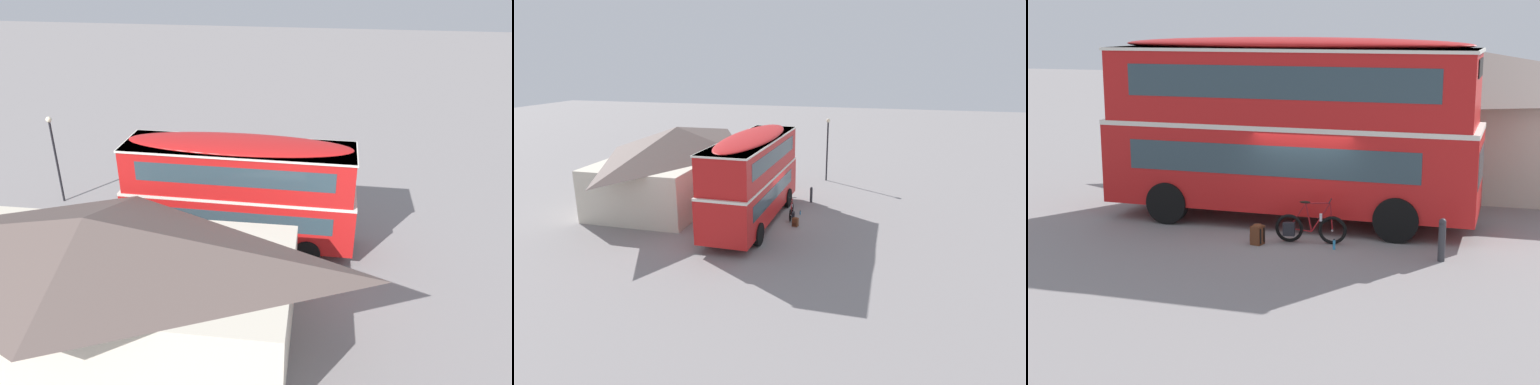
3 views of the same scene
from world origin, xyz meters
The scene contains 8 objects.
ground_plane centered at (0.00, 0.00, 0.00)m, with size 120.00×120.00×0.00m, color gray.
double_decker_bus centered at (-0.66, 0.91, 2.64)m, with size 9.69×2.72×4.79m.
touring_bicycle centered at (0.33, -0.99, 0.37)m, with size 1.72×0.58×1.06m.
backpack_on_ground centered at (-0.79, -1.43, 0.26)m, with size 0.35×0.34×0.50m.
water_bottle_blue_sports centered at (1.05, -1.33, 0.12)m, with size 0.06×0.06×0.25m.
pub_building centered at (3.05, 7.03, 2.24)m, with size 13.34×6.40×4.38m.
street_lamp centered at (8.89, -1.67, 2.77)m, with size 0.28×0.28×4.47m.
kerb_bollard centered at (3.51, -1.52, 0.50)m, with size 0.16×0.16×0.97m.
Camera 1 is at (-4.08, 19.38, 11.91)m, focal length 35.26 mm.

